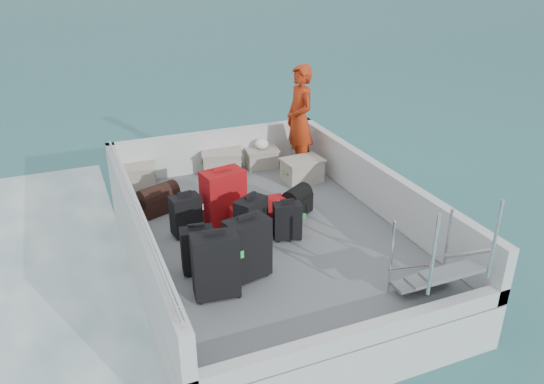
{
  "coord_description": "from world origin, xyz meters",
  "views": [
    {
      "loc": [
        -2.39,
        -5.88,
        4.18
      ],
      "look_at": [
        0.22,
        0.41,
        1.0
      ],
      "focal_mm": 35.0,
      "sensor_mm": 36.0,
      "label": 1
    }
  ],
  "objects_px": {
    "suitcase_7": "(287,222)",
    "crate_3": "(302,171)",
    "crate_1": "(222,163)",
    "passenger": "(300,120)",
    "crate_2": "(262,159)",
    "crate_0": "(137,177)",
    "suitcase_0": "(216,266)",
    "suitcase_8": "(260,216)",
    "suitcase_5": "(223,197)",
    "suitcase_1": "(198,251)",
    "suitcase_2": "(186,216)",
    "suitcase_3": "(248,249)",
    "suitcase_4": "(251,221)"
  },
  "relations": [
    {
      "from": "suitcase_7",
      "to": "crate_3",
      "type": "relative_size",
      "value": 0.85
    },
    {
      "from": "crate_1",
      "to": "passenger",
      "type": "xyz_separation_m",
      "value": [
        1.27,
        -0.39,
        0.73
      ]
    },
    {
      "from": "passenger",
      "to": "crate_2",
      "type": "bearing_deg",
      "value": -127.08
    },
    {
      "from": "suitcase_7",
      "to": "crate_0",
      "type": "distance_m",
      "value": 2.92
    },
    {
      "from": "suitcase_0",
      "to": "suitcase_8",
      "type": "bearing_deg",
      "value": 58.91
    },
    {
      "from": "crate_1",
      "to": "crate_3",
      "type": "height_order",
      "value": "crate_1"
    },
    {
      "from": "crate_1",
      "to": "crate_2",
      "type": "bearing_deg",
      "value": 0.0
    },
    {
      "from": "suitcase_8",
      "to": "crate_2",
      "type": "relative_size",
      "value": 1.57
    },
    {
      "from": "suitcase_5",
      "to": "crate_3",
      "type": "xyz_separation_m",
      "value": [
        1.63,
        0.88,
        -0.21
      ]
    },
    {
      "from": "suitcase_0",
      "to": "suitcase_1",
      "type": "bearing_deg",
      "value": 102.85
    },
    {
      "from": "suitcase_2",
      "to": "suitcase_3",
      "type": "xyz_separation_m",
      "value": [
        0.41,
        -1.27,
        0.1
      ]
    },
    {
      "from": "suitcase_1",
      "to": "suitcase_3",
      "type": "bearing_deg",
      "value": -26.05
    },
    {
      "from": "crate_3",
      "to": "passenger",
      "type": "bearing_deg",
      "value": 71.93
    },
    {
      "from": "suitcase_2",
      "to": "crate_1",
      "type": "relative_size",
      "value": 0.91
    },
    {
      "from": "crate_3",
      "to": "suitcase_0",
      "type": "bearing_deg",
      "value": -131.85
    },
    {
      "from": "suitcase_0",
      "to": "crate_1",
      "type": "bearing_deg",
      "value": 78.22
    },
    {
      "from": "suitcase_5",
      "to": "crate_0",
      "type": "height_order",
      "value": "suitcase_5"
    },
    {
      "from": "suitcase_0",
      "to": "suitcase_4",
      "type": "bearing_deg",
      "value": 58.08
    },
    {
      "from": "crate_3",
      "to": "passenger",
      "type": "distance_m",
      "value": 0.87
    },
    {
      "from": "suitcase_5",
      "to": "passenger",
      "type": "distance_m",
      "value": 2.27
    },
    {
      "from": "crate_2",
      "to": "suitcase_4",
      "type": "bearing_deg",
      "value": -114.56
    },
    {
      "from": "suitcase_2",
      "to": "suitcase_4",
      "type": "distance_m",
      "value": 0.9
    },
    {
      "from": "suitcase_0",
      "to": "suitcase_3",
      "type": "height_order",
      "value": "suitcase_0"
    },
    {
      "from": "suitcase_4",
      "to": "suitcase_7",
      "type": "xyz_separation_m",
      "value": [
        0.47,
        -0.1,
        -0.06
      ]
    },
    {
      "from": "suitcase_3",
      "to": "suitcase_5",
      "type": "distance_m",
      "value": 1.42
    },
    {
      "from": "suitcase_0",
      "to": "crate_2",
      "type": "height_order",
      "value": "suitcase_0"
    },
    {
      "from": "crate_1",
      "to": "passenger",
      "type": "height_order",
      "value": "passenger"
    },
    {
      "from": "suitcase_7",
      "to": "crate_2",
      "type": "height_order",
      "value": "suitcase_7"
    },
    {
      "from": "suitcase_0",
      "to": "suitcase_8",
      "type": "height_order",
      "value": "suitcase_0"
    },
    {
      "from": "suitcase_3",
      "to": "suitcase_7",
      "type": "xyz_separation_m",
      "value": [
        0.79,
        0.65,
        -0.12
      ]
    },
    {
      "from": "suitcase_0",
      "to": "passenger",
      "type": "height_order",
      "value": "passenger"
    },
    {
      "from": "suitcase_5",
      "to": "suitcase_0",
      "type": "bearing_deg",
      "value": -121.25
    },
    {
      "from": "crate_0",
      "to": "passenger",
      "type": "bearing_deg",
      "value": -8.25
    },
    {
      "from": "suitcase_5",
      "to": "suitcase_7",
      "type": "xyz_separation_m",
      "value": [
        0.63,
        -0.76,
        -0.13
      ]
    },
    {
      "from": "suitcase_4",
      "to": "crate_0",
      "type": "height_order",
      "value": "suitcase_4"
    },
    {
      "from": "suitcase_5",
      "to": "suitcase_8",
      "type": "distance_m",
      "value": 0.56
    },
    {
      "from": "suitcase_4",
      "to": "crate_2",
      "type": "relative_size",
      "value": 1.21
    },
    {
      "from": "suitcase_0",
      "to": "suitcase_8",
      "type": "xyz_separation_m",
      "value": [
        1.03,
        1.33,
        -0.22
      ]
    },
    {
      "from": "suitcase_1",
      "to": "crate_0",
      "type": "bearing_deg",
      "value": 102.41
    },
    {
      "from": "suitcase_8",
      "to": "crate_1",
      "type": "distance_m",
      "value": 2.01
    },
    {
      "from": "suitcase_2",
      "to": "suitcase_7",
      "type": "height_order",
      "value": "suitcase_2"
    },
    {
      "from": "suitcase_3",
      "to": "suitcase_7",
      "type": "distance_m",
      "value": 1.03
    },
    {
      "from": "suitcase_5",
      "to": "crate_2",
      "type": "height_order",
      "value": "suitcase_5"
    },
    {
      "from": "suitcase_1",
      "to": "crate_0",
      "type": "relative_size",
      "value": 1.04
    },
    {
      "from": "suitcase_0",
      "to": "suitcase_1",
      "type": "xyz_separation_m",
      "value": [
        -0.06,
        0.54,
        -0.1
      ]
    },
    {
      "from": "suitcase_0",
      "to": "suitcase_3",
      "type": "xyz_separation_m",
      "value": [
        0.45,
        0.21,
        -0.0
      ]
    },
    {
      "from": "passenger",
      "to": "crate_0",
      "type": "bearing_deg",
      "value": -98.95
    },
    {
      "from": "crate_1",
      "to": "crate_3",
      "type": "xyz_separation_m",
      "value": [
        1.12,
        -0.83,
        -0.01
      ]
    },
    {
      "from": "suitcase_4",
      "to": "suitcase_8",
      "type": "xyz_separation_m",
      "value": [
        0.27,
        0.37,
        -0.15
      ]
    },
    {
      "from": "suitcase_4",
      "to": "crate_1",
      "type": "xyz_separation_m",
      "value": [
        0.35,
        2.38,
        -0.13
      ]
    }
  ]
}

